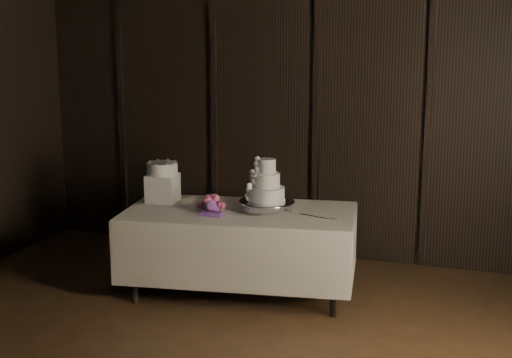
{
  "coord_description": "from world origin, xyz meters",
  "views": [
    {
      "loc": [
        1.72,
        -3.45,
        2.28
      ],
      "look_at": [
        -0.2,
        2.19,
        1.05
      ],
      "focal_mm": 50.0,
      "sensor_mm": 36.0,
      "label": 1
    }
  ],
  "objects_px": {
    "display_table": "(240,248)",
    "wedding_cake": "(263,185)",
    "box_pedestal": "(163,188)",
    "cake_stand": "(267,206)",
    "bouquet": "(211,204)",
    "small_cake": "(162,169)"
  },
  "relations": [
    {
      "from": "bouquet",
      "to": "cake_stand",
      "type": "bearing_deg",
      "value": 21.33
    },
    {
      "from": "wedding_cake",
      "to": "small_cake",
      "type": "height_order",
      "value": "wedding_cake"
    },
    {
      "from": "wedding_cake",
      "to": "box_pedestal",
      "type": "xyz_separation_m",
      "value": [
        -0.98,
        0.06,
        -0.11
      ]
    },
    {
      "from": "wedding_cake",
      "to": "small_cake",
      "type": "relative_size",
      "value": 1.32
    },
    {
      "from": "cake_stand",
      "to": "bouquet",
      "type": "xyz_separation_m",
      "value": [
        -0.45,
        -0.18,
        0.02
      ]
    },
    {
      "from": "display_table",
      "to": "bouquet",
      "type": "height_order",
      "value": "bouquet"
    },
    {
      "from": "display_table",
      "to": "bouquet",
      "type": "bearing_deg",
      "value": -159.24
    },
    {
      "from": "small_cake",
      "to": "bouquet",
      "type": "bearing_deg",
      "value": -21.15
    },
    {
      "from": "wedding_cake",
      "to": "small_cake",
      "type": "distance_m",
      "value": 0.99
    },
    {
      "from": "small_cake",
      "to": "wedding_cake",
      "type": "bearing_deg",
      "value": -3.36
    },
    {
      "from": "display_table",
      "to": "wedding_cake",
      "type": "xyz_separation_m",
      "value": [
        0.2,
        0.04,
        0.58
      ]
    },
    {
      "from": "wedding_cake",
      "to": "box_pedestal",
      "type": "bearing_deg",
      "value": 152.15
    },
    {
      "from": "display_table",
      "to": "wedding_cake",
      "type": "relative_size",
      "value": 5.75
    },
    {
      "from": "cake_stand",
      "to": "small_cake",
      "type": "xyz_separation_m",
      "value": [
        -1.01,
        0.04,
        0.26
      ]
    },
    {
      "from": "display_table",
      "to": "box_pedestal",
      "type": "relative_size",
      "value": 8.17
    },
    {
      "from": "small_cake",
      "to": "box_pedestal",
      "type": "bearing_deg",
      "value": 0.0
    },
    {
      "from": "wedding_cake",
      "to": "bouquet",
      "type": "bearing_deg",
      "value": 176.27
    },
    {
      "from": "cake_stand",
      "to": "small_cake",
      "type": "bearing_deg",
      "value": 177.6
    },
    {
      "from": "box_pedestal",
      "to": "small_cake",
      "type": "relative_size",
      "value": 0.93
    },
    {
      "from": "box_pedestal",
      "to": "cake_stand",
      "type": "bearing_deg",
      "value": -2.4
    },
    {
      "from": "display_table",
      "to": "wedding_cake",
      "type": "height_order",
      "value": "wedding_cake"
    },
    {
      "from": "cake_stand",
      "to": "wedding_cake",
      "type": "bearing_deg",
      "value": -150.26
    }
  ]
}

